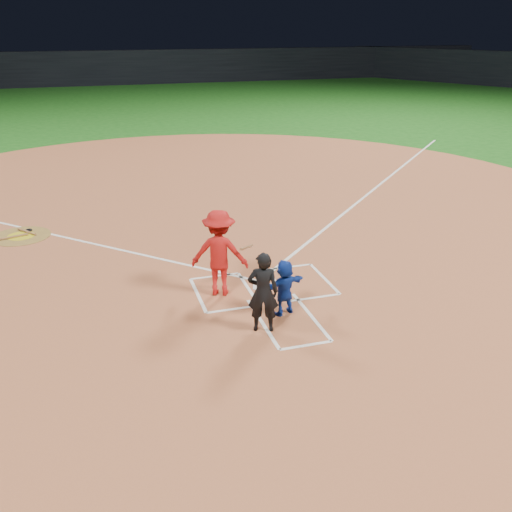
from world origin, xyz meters
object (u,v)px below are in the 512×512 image
object	(u,v)px
home_plate	(263,286)
on_deck_circle	(21,236)
catcher	(284,287)
umpire	(263,292)
batter_at_plate	(219,253)

from	to	relation	value
home_plate	on_deck_circle	xyz separation A→B (m)	(-5.82, 5.35, -0.00)
on_deck_circle	catcher	size ratio (longest dim) A/B	1.37
umpire	batter_at_plate	size ratio (longest dim) A/B	0.85
home_plate	on_deck_circle	bearing A→B (deg)	-42.62
batter_at_plate	on_deck_circle	bearing A→B (deg)	131.41
catcher	umpire	world-z (taller)	umpire
home_plate	catcher	xyz separation A→B (m)	(0.03, -1.40, 0.61)
home_plate	batter_at_plate	bearing A→B (deg)	2.19
umpire	batter_at_plate	bearing A→B (deg)	-59.98
umpire	on_deck_circle	bearing A→B (deg)	-37.43
batter_at_plate	home_plate	bearing A→B (deg)	2.19
home_plate	on_deck_circle	distance (m)	7.91
home_plate	catcher	bearing A→B (deg)	91.24
umpire	batter_at_plate	world-z (taller)	batter_at_plate
batter_at_plate	umpire	bearing A→B (deg)	-77.14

